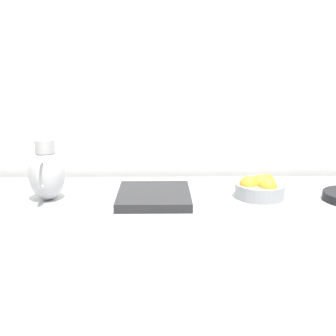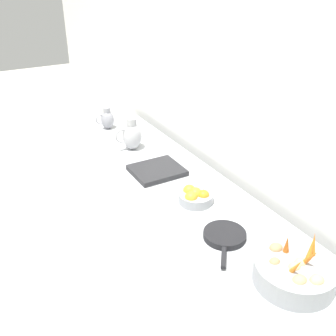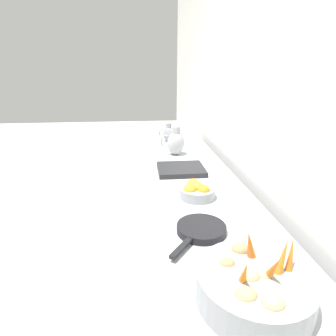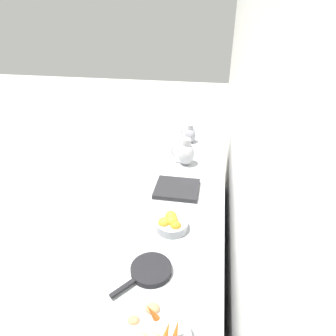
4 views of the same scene
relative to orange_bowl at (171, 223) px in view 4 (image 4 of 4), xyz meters
name	(u,v)px [view 4 (image 4 of 4)]	position (x,y,z in m)	size (l,w,h in m)	color
ground_plane	(12,275)	(1.49, -0.11, -0.91)	(15.23, 15.23, 0.00)	beige
tile_wall_left	(261,168)	(-0.46, 0.22, 0.59)	(0.10, 8.31, 3.00)	white
prep_counter	(181,247)	(-0.04, -0.28, -0.48)	(0.62, 3.00, 0.87)	#ADAFB5
orange_bowl	(171,223)	(0.00, 0.00, 0.00)	(0.21, 0.21, 0.10)	gray
metal_pitcher_tall	(186,153)	(0.01, -0.89, 0.07)	(0.21, 0.15, 0.25)	#A3A3A8
metal_pitcher_short	(190,135)	(0.02, -1.38, 0.04)	(0.16, 0.11, 0.19)	gray
counter_sink_basin	(177,189)	(0.03, -0.45, -0.02)	(0.34, 0.30, 0.04)	#232326
skillet_on_counter	(150,270)	(0.06, 0.37, -0.02)	(0.29, 0.33, 0.03)	black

